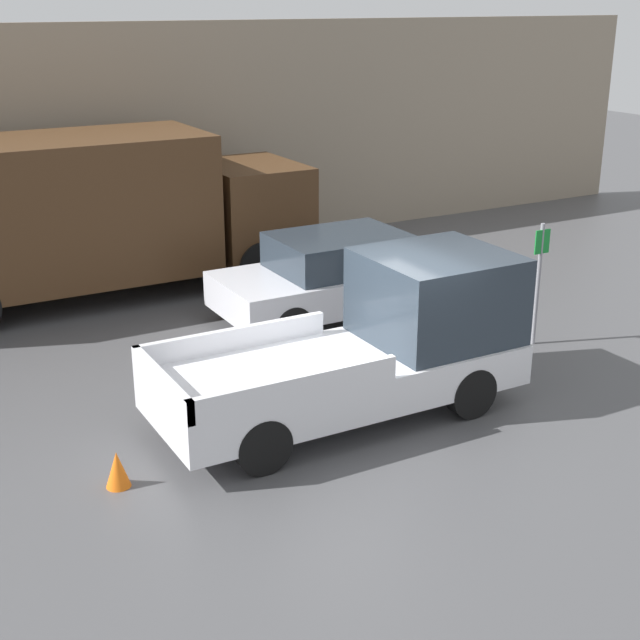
{
  "coord_description": "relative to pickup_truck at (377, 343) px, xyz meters",
  "views": [
    {
      "loc": [
        -6.11,
        -9.57,
        5.54
      ],
      "look_at": [
        -0.12,
        1.19,
        1.07
      ],
      "focal_mm": 50.0,
      "sensor_mm": 36.0,
      "label": 1
    }
  ],
  "objects": [
    {
      "name": "traffic_cone",
      "position": [
        -3.9,
        -0.36,
        -0.75
      ],
      "size": [
        0.3,
        0.3,
        0.46
      ],
      "color": "orange",
      "rests_on": "ground"
    },
    {
      "name": "parking_sign",
      "position": [
        3.66,
        0.79,
        0.2
      ],
      "size": [
        0.3,
        0.07,
        2.09
      ],
      "color": "gray",
      "rests_on": "ground"
    },
    {
      "name": "delivery_truck",
      "position": [
        -2.45,
        7.0,
        0.72
      ],
      "size": [
        8.81,
        2.59,
        3.12
      ],
      "color": "#472D19",
      "rests_on": "ground"
    },
    {
      "name": "pickup_truck",
      "position": [
        0.0,
        0.0,
        0.0
      ],
      "size": [
        5.19,
        2.04,
        2.15
      ],
      "color": "silver",
      "rests_on": "ground"
    },
    {
      "name": "car",
      "position": [
        1.41,
        3.62,
        -0.19
      ],
      "size": [
        4.24,
        2.01,
        1.55
      ],
      "color": "silver",
      "rests_on": "ground"
    },
    {
      "name": "ground_plane",
      "position": [
        -0.24,
        -0.19,
        -0.98
      ],
      "size": [
        60.0,
        60.0,
        0.0
      ],
      "primitive_type": "plane",
      "color": "#4C4C4F"
    },
    {
      "name": "building_wall",
      "position": [
        -0.24,
        9.28,
        1.55
      ],
      "size": [
        28.0,
        0.15,
        5.08
      ],
      "color": "gray",
      "rests_on": "ground"
    }
  ]
}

